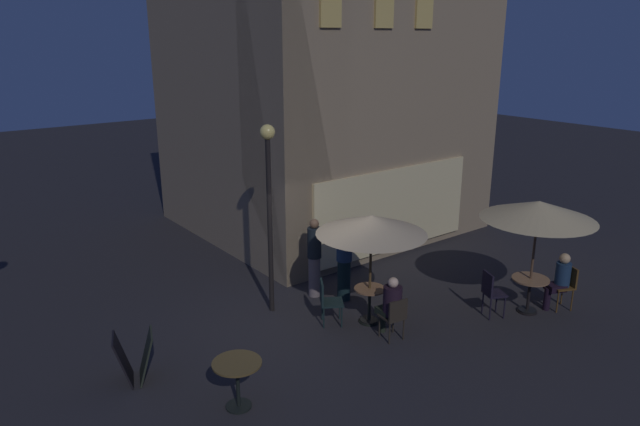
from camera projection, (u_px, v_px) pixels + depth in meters
ground_plane at (293, 322)px, 11.56m from camera, size 60.00×60.00×0.00m
cafe_building at (312, 90)px, 14.90m from camera, size 7.25×6.97×8.22m
street_lamp_near_corner at (269, 189)px, 11.31m from camera, size 0.29×0.29×3.85m
menu_sandwich_board at (134, 358)px, 9.48m from camera, size 0.78×0.73×0.83m
cafe_table_0 at (369, 300)px, 11.43m from camera, size 0.62×0.62×0.73m
cafe_table_1 at (530, 287)px, 11.84m from camera, size 0.74×0.74×0.74m
cafe_table_2 at (237, 374)px, 8.77m from camera, size 0.75×0.75×0.77m
patio_umbrella_0 at (372, 225)px, 10.98m from camera, size 2.12×2.12×2.22m
patio_umbrella_1 at (538, 211)px, 11.36m from camera, size 2.23×2.23×2.37m
cafe_chair_0 at (327, 299)px, 11.35m from camera, size 0.60×0.60×0.90m
cafe_chair_1 at (395, 315)px, 10.74m from camera, size 0.45×0.45×0.85m
cafe_chair_2 at (565, 283)px, 12.01m from camera, size 0.55×0.55×0.92m
cafe_chair_3 at (491, 290)px, 11.64m from camera, size 0.51×0.51×0.96m
patron_seated_0 at (391, 303)px, 10.80m from camera, size 0.40×0.54×1.23m
patron_seated_1 at (560, 278)px, 11.94m from camera, size 0.51×0.43×1.22m
patron_standing_2 at (314, 257)px, 12.50m from camera, size 0.30×0.30×1.75m
patron_standing_3 at (344, 260)px, 12.31m from camera, size 0.33×0.33×1.77m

